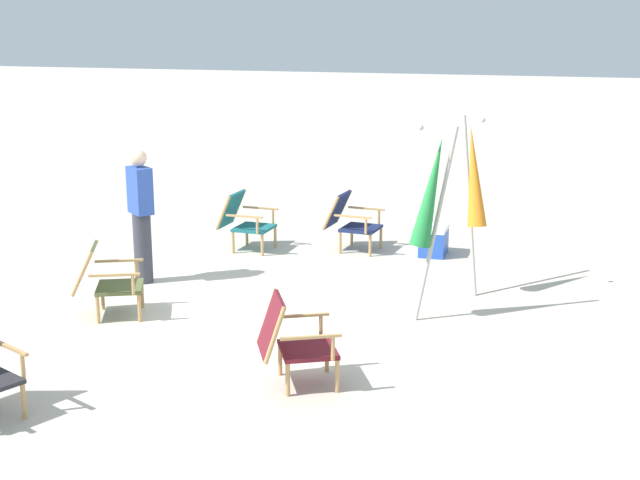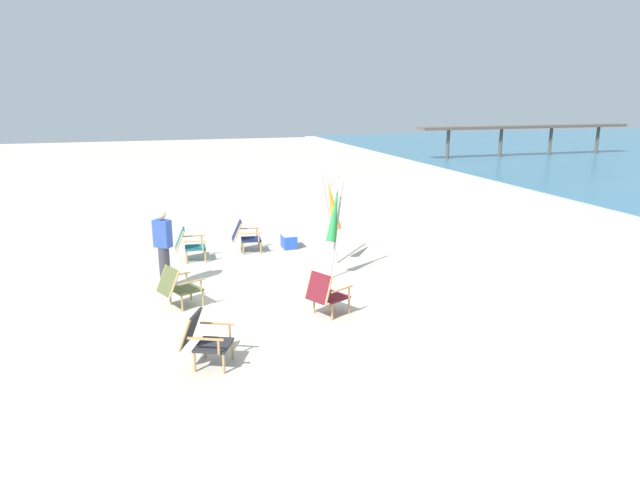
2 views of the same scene
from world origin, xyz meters
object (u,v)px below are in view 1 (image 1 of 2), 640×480
beach_chair_front_right (244,219)px  umbrella_furled_orange (474,178)px  person_near_chairs (141,215)px  beach_chair_mid_center (350,220)px  cooler_box (434,240)px  umbrella_furled_green (431,194)px  beach_chair_back_right (104,278)px  beach_chair_far_center (291,339)px

beach_chair_front_right → umbrella_furled_orange: 3.54m
beach_chair_front_right → person_near_chairs: bearing=-18.8°
beach_chair_mid_center → umbrella_furled_orange: bearing=51.5°
beach_chair_mid_center → beach_chair_front_right: (0.40, -1.42, 0.00)m
beach_chair_mid_center → umbrella_furled_orange: size_ratio=0.39×
beach_chair_front_right → umbrella_furled_orange: umbrella_furled_orange is taller
cooler_box → beach_chair_front_right: bearing=-79.8°
umbrella_furled_orange → umbrella_furled_green: size_ratio=0.99×
person_near_chairs → beach_chair_back_right: bearing=8.4°
beach_chair_mid_center → person_near_chairs: size_ratio=0.49×
beach_chair_far_center → person_near_chairs: person_near_chairs is taller
beach_chair_far_center → umbrella_furled_orange: (-3.19, 1.17, 0.92)m
beach_chair_back_right → umbrella_furled_orange: bearing=118.6°
beach_chair_mid_center → beach_chair_far_center: (4.64, 0.67, 0.00)m
beach_chair_mid_center → umbrella_furled_green: bearing=30.7°
beach_chair_back_right → beach_chair_front_right: bearing=172.1°
beach_chair_mid_center → umbrella_furled_orange: 2.52m
person_near_chairs → umbrella_furled_green: bearing=84.1°
beach_chair_far_center → umbrella_furled_green: (-2.08, 0.86, 0.94)m
beach_chair_mid_center → cooler_box: size_ratio=1.63×
beach_chair_front_right → cooler_box: (-0.46, 2.57, -0.23)m
beach_chair_mid_center → beach_chair_back_right: (3.45, -1.84, -0.00)m
beach_chair_front_right → person_near_chairs: 1.94m
beach_chair_front_right → beach_chair_far_center: bearing=26.1°
beach_chair_mid_center → umbrella_furled_green: (2.56, 1.52, 0.94)m
beach_chair_mid_center → umbrella_furled_green: umbrella_furled_green is taller
beach_chair_back_right → person_near_chairs: person_near_chairs is taller
beach_chair_mid_center → beach_chair_front_right: size_ratio=1.00×
beach_chair_front_right → beach_chair_far_center: size_ratio=0.94×
person_near_chairs → beach_chair_mid_center: bearing=137.3°
person_near_chairs → cooler_box: bearing=125.4°
umbrella_furled_orange → person_near_chairs: bearing=-79.2°
person_near_chairs → cooler_box: person_near_chairs is taller
umbrella_furled_orange → umbrella_furled_green: umbrella_furled_green is taller
beach_chair_back_right → umbrella_furled_green: size_ratio=0.43×
beach_chair_mid_center → cooler_box: beach_chair_mid_center is taller
umbrella_furled_green → cooler_box: (-2.63, -0.36, -1.17)m
umbrella_furled_green → cooler_box: bearing=-172.1°
person_near_chairs → cooler_box: size_ratio=3.33×
umbrella_furled_green → person_near_chairs: 3.61m
beach_chair_front_right → beach_chair_far_center: 4.73m
umbrella_furled_orange → umbrella_furled_green: (1.11, -0.31, 0.01)m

